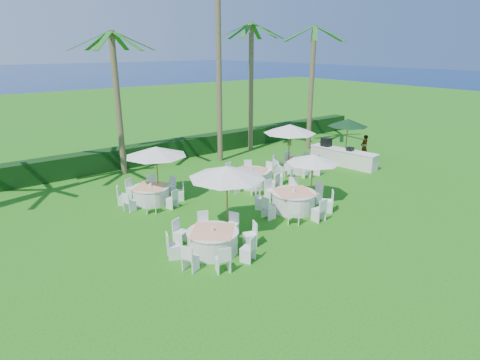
# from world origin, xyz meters

# --- Properties ---
(ground) EXTENTS (120.00, 120.00, 0.00)m
(ground) POSITION_xyz_m (0.00, 0.00, 0.00)
(ground) COLOR #246310
(ground) RESTS_ON ground
(hedge) EXTENTS (34.00, 1.00, 1.20)m
(hedge) POSITION_xyz_m (0.00, 12.00, 0.60)
(hedge) COLOR black
(hedge) RESTS_ON ground
(banquet_table_a) EXTENTS (3.13, 3.13, 0.96)m
(banquet_table_a) POSITION_xyz_m (-4.20, 0.04, 0.42)
(banquet_table_a) COLOR silver
(banquet_table_a) RESTS_ON ground
(banquet_table_b) EXTENTS (3.38, 3.38, 1.02)m
(banquet_table_b) POSITION_xyz_m (0.73, 1.07, 0.45)
(banquet_table_b) COLOR silver
(banquet_table_b) RESTS_ON ground
(banquet_table_d) EXTENTS (2.96, 2.96, 0.92)m
(banquet_table_d) POSITION_xyz_m (-3.86, 5.73, 0.40)
(banquet_table_d) COLOR silver
(banquet_table_d) RESTS_ON ground
(banquet_table_e) EXTENTS (3.23, 3.23, 0.98)m
(banquet_table_e) POSITION_xyz_m (1.33, 4.77, 0.43)
(banquet_table_e) COLOR silver
(banquet_table_e) RESTS_ON ground
(banquet_table_f) EXTENTS (2.84, 2.84, 0.89)m
(banquet_table_f) POSITION_xyz_m (4.96, 5.11, 0.39)
(banquet_table_f) COLOR silver
(banquet_table_f) RESTS_ON ground
(umbrella_a) EXTENTS (2.93, 2.93, 2.65)m
(umbrella_a) POSITION_xyz_m (-2.81, 1.11, 2.41)
(umbrella_a) COLOR brown
(umbrella_a) RESTS_ON ground
(umbrella_b) EXTENTS (2.44, 2.44, 2.25)m
(umbrella_b) POSITION_xyz_m (2.16, 1.38, 2.05)
(umbrella_b) COLOR brown
(umbrella_b) RESTS_ON ground
(umbrella_c) EXTENTS (2.85, 2.85, 2.52)m
(umbrella_c) POSITION_xyz_m (-3.35, 5.99, 2.30)
(umbrella_c) COLOR brown
(umbrella_c) RESTS_ON ground
(umbrella_d) EXTENTS (2.92, 2.92, 2.81)m
(umbrella_d) POSITION_xyz_m (4.32, 5.17, 2.56)
(umbrella_d) COLOR brown
(umbrella_d) RESTS_ON ground
(umbrella_green) EXTENTS (2.45, 2.45, 2.66)m
(umbrella_green) POSITION_xyz_m (9.05, 4.94, 2.42)
(umbrella_green) COLOR brown
(umbrella_green) RESTS_ON ground
(buffet_table) EXTENTS (1.54, 4.29, 1.49)m
(buffet_table) POSITION_xyz_m (8.10, 4.40, 0.52)
(buffet_table) COLOR silver
(buffet_table) RESTS_ON ground
(staff_person) EXTENTS (0.60, 0.41, 1.60)m
(staff_person) POSITION_xyz_m (10.18, 4.40, 0.80)
(staff_person) COLOR gray
(staff_person) RESTS_ON ground
(palm_b) EXTENTS (4.37, 4.25, 7.67)m
(palm_b) POSITION_xyz_m (-3.16, 10.75, 4.28)
(palm_b) COLOR brown
(palm_b) RESTS_ON ground
(palm_c) EXTENTS (4.41, 4.08, 11.92)m
(palm_c) POSITION_xyz_m (2.77, 9.75, 6.45)
(palm_c) COLOR brown
(palm_c) RESTS_ON ground
(palm_d) EXTENTS (4.14, 4.40, 8.36)m
(palm_d) POSITION_xyz_m (6.04, 10.79, 4.63)
(palm_d) COLOR brown
(palm_d) RESTS_ON ground
(palm_e) EXTENTS (4.33, 4.31, 8.19)m
(palm_e) POSITION_xyz_m (9.51, 8.59, 4.54)
(palm_e) COLOR brown
(palm_e) RESTS_ON ground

